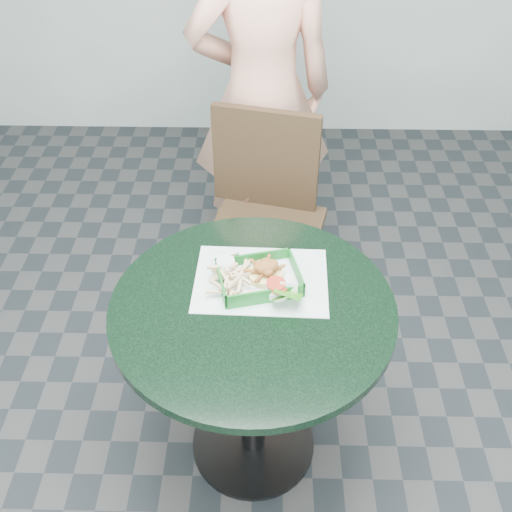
{
  "coord_description": "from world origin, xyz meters",
  "views": [
    {
      "loc": [
        0.04,
        -1.28,
        2.07
      ],
      "look_at": [
        0.01,
        0.1,
        0.88
      ],
      "focal_mm": 42.0,
      "sensor_mm": 36.0,
      "label": 1
    }
  ],
  "objects_px": {
    "dining_chair": "(265,206)",
    "sauce_ramekin": "(230,263)",
    "food_basket": "(259,285)",
    "diner_person": "(262,60)",
    "crab_sandwich": "(267,275)",
    "cafe_table": "(253,345)"
  },
  "relations": [
    {
      "from": "food_basket",
      "to": "sauce_ramekin",
      "type": "distance_m",
      "value": 0.12
    },
    {
      "from": "food_basket",
      "to": "cafe_table",
      "type": "bearing_deg",
      "value": -101.51
    },
    {
      "from": "diner_person",
      "to": "sauce_ramekin",
      "type": "relative_size",
      "value": 36.61
    },
    {
      "from": "cafe_table",
      "to": "dining_chair",
      "type": "xyz_separation_m",
      "value": [
        0.03,
        0.83,
        -0.05
      ]
    },
    {
      "from": "food_basket",
      "to": "crab_sandwich",
      "type": "relative_size",
      "value": 2.26
    },
    {
      "from": "crab_sandwich",
      "to": "dining_chair",
      "type": "bearing_deg",
      "value": 90.7
    },
    {
      "from": "diner_person",
      "to": "crab_sandwich",
      "type": "bearing_deg",
      "value": 82.22
    },
    {
      "from": "food_basket",
      "to": "crab_sandwich",
      "type": "height_order",
      "value": "crab_sandwich"
    },
    {
      "from": "dining_chair",
      "to": "food_basket",
      "type": "distance_m",
      "value": 0.78
    },
    {
      "from": "crab_sandwich",
      "to": "sauce_ramekin",
      "type": "xyz_separation_m",
      "value": [
        -0.12,
        0.05,
        0.0
      ]
    },
    {
      "from": "diner_person",
      "to": "sauce_ramekin",
      "type": "xyz_separation_m",
      "value": [
        -0.09,
        -1.01,
        -0.25
      ]
    },
    {
      "from": "food_basket",
      "to": "sauce_ramekin",
      "type": "xyz_separation_m",
      "value": [
        -0.09,
        0.06,
        0.03
      ]
    },
    {
      "from": "dining_chair",
      "to": "sauce_ramekin",
      "type": "relative_size",
      "value": 16.22
    },
    {
      "from": "cafe_table",
      "to": "food_basket",
      "type": "xyz_separation_m",
      "value": [
        0.02,
        0.09,
        0.19
      ]
    },
    {
      "from": "diner_person",
      "to": "dining_chair",
      "type": "bearing_deg",
      "value": 84.17
    },
    {
      "from": "diner_person",
      "to": "food_basket",
      "type": "relative_size",
      "value": 8.47
    },
    {
      "from": "food_basket",
      "to": "sauce_ramekin",
      "type": "relative_size",
      "value": 4.32
    },
    {
      "from": "diner_person",
      "to": "food_basket",
      "type": "bearing_deg",
      "value": 80.94
    },
    {
      "from": "dining_chair",
      "to": "food_basket",
      "type": "height_order",
      "value": "dining_chair"
    },
    {
      "from": "cafe_table",
      "to": "diner_person",
      "type": "height_order",
      "value": "diner_person"
    },
    {
      "from": "cafe_table",
      "to": "sauce_ramekin",
      "type": "xyz_separation_m",
      "value": [
        -0.07,
        0.15,
        0.22
      ]
    },
    {
      "from": "cafe_table",
      "to": "diner_person",
      "type": "relative_size",
      "value": 0.42
    }
  ]
}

